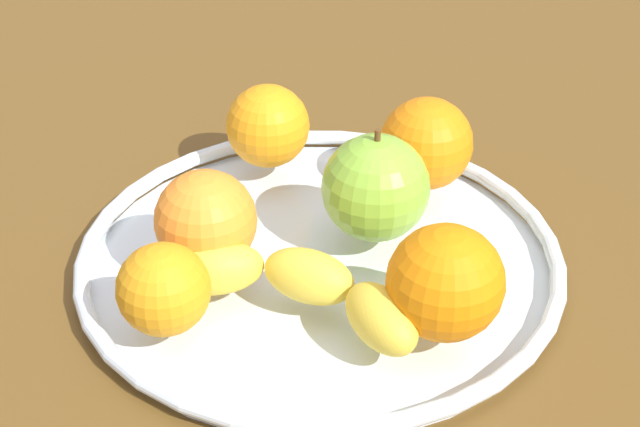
# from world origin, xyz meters

# --- Properties ---
(ground_plane) EXTENTS (1.32, 1.32, 0.04)m
(ground_plane) POSITION_xyz_m (0.00, 0.00, -0.02)
(ground_plane) COLOR brown
(fruit_bowl) EXTENTS (0.35, 0.35, 0.02)m
(fruit_bowl) POSITION_xyz_m (0.00, 0.00, 0.01)
(fruit_bowl) COLOR silver
(fruit_bowl) RESTS_ON ground_plane
(banana) EXTENTS (0.20, 0.08, 0.04)m
(banana) POSITION_xyz_m (-0.02, 0.07, 0.04)
(banana) COLOR yellow
(banana) RESTS_ON fruit_bowl
(apple) EXTENTS (0.08, 0.08, 0.09)m
(apple) POSITION_xyz_m (-0.03, -0.04, 0.06)
(apple) COLOR #80B633
(apple) RESTS_ON fruit_bowl
(orange_center) EXTENTS (0.07, 0.07, 0.07)m
(orange_center) POSITION_xyz_m (0.09, -0.08, 0.05)
(orange_center) COLOR orange
(orange_center) RESTS_ON fruit_bowl
(orange_front_left) EXTENTS (0.07, 0.07, 0.07)m
(orange_front_left) POSITION_xyz_m (0.06, 0.05, 0.05)
(orange_front_left) COLOR orange
(orange_front_left) RESTS_ON fruit_bowl
(orange_back_left) EXTENTS (0.07, 0.07, 0.07)m
(orange_back_left) POSITION_xyz_m (-0.03, -0.12, 0.05)
(orange_back_left) COLOR orange
(orange_back_left) RESTS_ON fruit_bowl
(orange_back_right) EXTENTS (0.06, 0.06, 0.06)m
(orange_back_right) POSITION_xyz_m (0.05, 0.12, 0.05)
(orange_back_right) COLOR orange
(orange_back_right) RESTS_ON fruit_bowl
(orange_front_right) EXTENTS (0.08, 0.08, 0.08)m
(orange_front_right) POSITION_xyz_m (-0.11, 0.04, 0.06)
(orange_front_right) COLOR orange
(orange_front_right) RESTS_ON fruit_bowl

